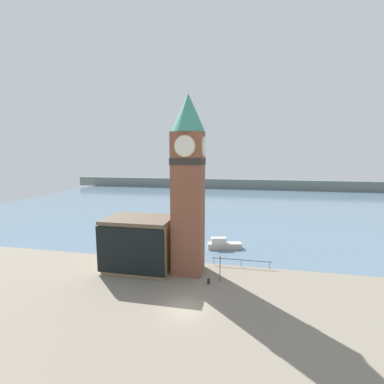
{
  "coord_description": "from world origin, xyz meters",
  "views": [
    {
      "loc": [
        5.99,
        -25.39,
        16.4
      ],
      "look_at": [
        -0.52,
        6.99,
        11.97
      ],
      "focal_mm": 24.0,
      "sensor_mm": 36.0,
      "label": 1
    }
  ],
  "objects_px": {
    "boat_near": "(223,244)",
    "lamp_post": "(220,263)",
    "pier_building": "(139,243)",
    "clock_tower": "(188,181)",
    "mooring_bollard_near": "(209,281)"
  },
  "relations": [
    {
      "from": "boat_near",
      "to": "lamp_post",
      "type": "bearing_deg",
      "value": -100.3
    },
    {
      "from": "pier_building",
      "to": "clock_tower",
      "type": "bearing_deg",
      "value": 2.09
    },
    {
      "from": "boat_near",
      "to": "mooring_bollard_near",
      "type": "xyz_separation_m",
      "value": [
        -0.81,
        -13.68,
        -0.33
      ]
    },
    {
      "from": "lamp_post",
      "to": "clock_tower",
      "type": "bearing_deg",
      "value": 154.15
    },
    {
      "from": "clock_tower",
      "to": "lamp_post",
      "type": "xyz_separation_m",
      "value": [
        4.78,
        -2.32,
        -10.62
      ]
    },
    {
      "from": "pier_building",
      "to": "mooring_bollard_near",
      "type": "distance_m",
      "value": 11.69
    },
    {
      "from": "pier_building",
      "to": "boat_near",
      "type": "xyz_separation_m",
      "value": [
        11.61,
        10.8,
        -3.1
      ]
    },
    {
      "from": "clock_tower",
      "to": "mooring_bollard_near",
      "type": "distance_m",
      "value": 13.62
    },
    {
      "from": "clock_tower",
      "to": "pier_building",
      "type": "height_order",
      "value": "clock_tower"
    },
    {
      "from": "boat_near",
      "to": "mooring_bollard_near",
      "type": "relative_size",
      "value": 8.22
    },
    {
      "from": "boat_near",
      "to": "mooring_bollard_near",
      "type": "distance_m",
      "value": 13.71
    },
    {
      "from": "clock_tower",
      "to": "boat_near",
      "type": "relative_size",
      "value": 3.96
    },
    {
      "from": "clock_tower",
      "to": "lamp_post",
      "type": "bearing_deg",
      "value": -25.85
    },
    {
      "from": "pier_building",
      "to": "mooring_bollard_near",
      "type": "xyz_separation_m",
      "value": [
        10.8,
        -2.88,
        -3.43
      ]
    },
    {
      "from": "pier_building",
      "to": "boat_near",
      "type": "relative_size",
      "value": 1.56
    }
  ]
}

